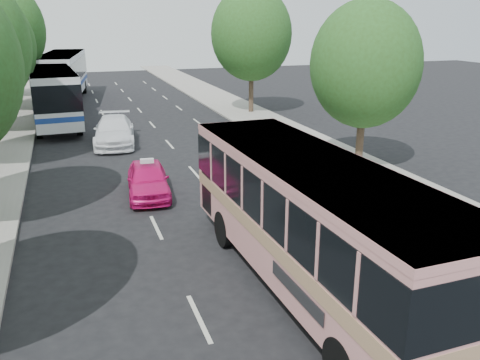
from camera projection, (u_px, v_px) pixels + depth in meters
name	position (u px, v px, depth m)	size (l,w,h in m)	color
ground	(245.00, 270.00, 14.90)	(120.00, 120.00, 0.00)	black
sidewalk_right	(264.00, 122.00, 35.52)	(4.00, 90.00, 0.12)	#9E998E
tree_left_e	(1.00, 26.00, 37.29)	(6.30, 6.30, 9.82)	#38281E
tree_left_f	(9.00, 30.00, 44.56)	(5.88, 5.88, 9.16)	#38281E
tree_right_near	(368.00, 60.00, 23.17)	(5.10, 5.10, 7.95)	#38281E
tree_right_far	(253.00, 31.00, 37.39)	(6.00, 6.00, 9.35)	#38281E
pink_bus	(312.00, 212.00, 13.24)	(3.19, 11.35, 3.60)	tan
pink_taxi	(148.00, 179.00, 20.92)	(1.66, 4.12, 1.40)	#E01371
white_pickup	(114.00, 131.00, 29.36)	(2.22, 5.45, 1.58)	white
tour_coach_front	(52.00, 91.00, 34.71)	(3.51, 12.84, 3.80)	white
tour_coach_rear	(63.00, 73.00, 44.31)	(4.62, 13.86, 4.07)	silver
taxi_roof_sign	(147.00, 161.00, 20.67)	(0.55, 0.18, 0.18)	silver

